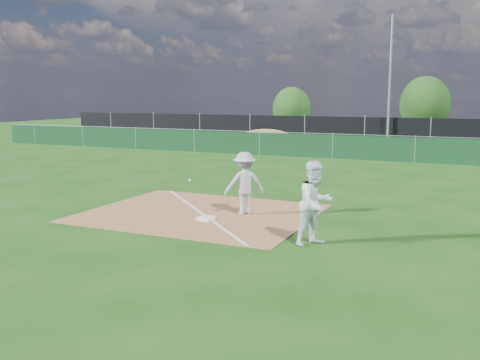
% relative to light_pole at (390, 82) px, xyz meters
% --- Properties ---
extents(ground, '(90.00, 90.00, 0.00)m').
position_rel_light_pole_xyz_m(ground, '(-1.50, -12.70, -4.00)').
color(ground, '#18490F').
rests_on(ground, ground).
extents(infield_dirt, '(6.00, 5.00, 0.02)m').
position_rel_light_pole_xyz_m(infield_dirt, '(-1.50, -21.70, -3.99)').
color(infield_dirt, '#98653C').
rests_on(infield_dirt, ground).
extents(foul_line, '(5.01, 5.01, 0.01)m').
position_rel_light_pole_xyz_m(foul_line, '(-1.50, -21.70, -3.98)').
color(foul_line, white).
rests_on(foul_line, infield_dirt).
extents(green_fence, '(44.00, 0.05, 1.20)m').
position_rel_light_pole_xyz_m(green_fence, '(-1.50, -7.70, -3.40)').
color(green_fence, '#0E341A').
rests_on(green_fence, ground).
extents(dirt_mound, '(3.38, 2.60, 1.17)m').
position_rel_light_pole_xyz_m(dirt_mound, '(-6.50, -4.20, -3.42)').
color(dirt_mound, '#A4844F').
rests_on(dirt_mound, ground).
extents(black_fence, '(46.00, 0.04, 1.80)m').
position_rel_light_pole_xyz_m(black_fence, '(-1.50, 0.30, -3.10)').
color(black_fence, black).
rests_on(black_fence, ground).
extents(parking_lot, '(46.00, 9.00, 0.01)m').
position_rel_light_pole_xyz_m(parking_lot, '(-1.50, 5.30, -4.00)').
color(parking_lot, black).
rests_on(parking_lot, ground).
extents(light_pole, '(0.16, 0.16, 8.00)m').
position_rel_light_pole_xyz_m(light_pole, '(0.00, 0.00, 0.00)').
color(light_pole, slate).
rests_on(light_pole, ground).
extents(first_base, '(0.44, 0.44, 0.08)m').
position_rel_light_pole_xyz_m(first_base, '(-0.97, -22.39, -3.94)').
color(first_base, white).
rests_on(first_base, infield_dirt).
extents(play_at_first, '(2.36, 1.15, 1.68)m').
position_rel_light_pole_xyz_m(play_at_first, '(-0.36, -21.34, -3.14)').
color(play_at_first, silver).
rests_on(play_at_first, infield_dirt).
extents(runner, '(1.06, 1.12, 1.82)m').
position_rel_light_pole_xyz_m(runner, '(2.20, -23.40, -3.09)').
color(runner, white).
rests_on(runner, ground).
extents(car_left, '(4.90, 2.87, 1.57)m').
position_rel_light_pole_xyz_m(car_left, '(-6.09, 4.13, -3.21)').
color(car_left, '#9B9DA2').
rests_on(car_left, parking_lot).
extents(car_mid, '(4.34, 2.25, 1.36)m').
position_rel_light_pole_xyz_m(car_mid, '(-3.56, 5.58, -3.31)').
color(car_mid, black).
rests_on(car_mid, parking_lot).
extents(car_right, '(4.98, 3.51, 1.34)m').
position_rel_light_pole_xyz_m(car_right, '(2.42, 4.65, -3.32)').
color(car_right, black).
rests_on(car_right, parking_lot).
extents(tree_left, '(3.28, 3.28, 3.89)m').
position_rel_light_pole_xyz_m(tree_left, '(-9.77, 10.05, -2.00)').
color(tree_left, '#382316').
rests_on(tree_left, ground).
extents(tree_mid, '(3.96, 3.96, 4.69)m').
position_rel_light_pole_xyz_m(tree_mid, '(1.08, 11.12, -1.58)').
color(tree_mid, '#382316').
rests_on(tree_mid, ground).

